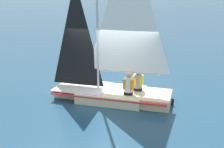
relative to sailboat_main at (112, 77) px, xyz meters
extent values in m
plane|color=navy|center=(0.01, -0.01, -0.85)|extent=(260.00, 260.00, 0.00)
cube|color=beige|center=(0.01, -0.01, -0.68)|extent=(2.67, 2.75, 0.35)
cube|color=beige|center=(1.05, -1.24, -0.68)|extent=(1.28, 1.29, 0.35)
cube|color=beige|center=(-1.03, 1.22, -0.68)|extent=(1.64, 1.59, 0.35)
cube|color=red|center=(0.01, -0.01, -0.57)|extent=(3.83, 4.12, 0.05)
cube|color=silver|center=(0.74, -0.88, -0.48)|extent=(2.31, 2.36, 0.04)
cylinder|color=#B7B7BC|center=(0.34, -0.40, 2.17)|extent=(0.08, 0.08, 5.34)
cylinder|color=#B7B7BC|center=(-0.35, 0.42, 0.22)|extent=(1.45, 1.69, 0.07)
pyramid|color=white|center=(-0.35, 0.42, 2.48)|extent=(1.36, 1.59, 4.47)
pyramid|color=black|center=(0.84, -1.00, 1.46)|extent=(0.94, 1.10, 3.73)
cube|color=black|center=(-1.38, 1.63, -0.73)|extent=(0.07, 0.08, 0.25)
cube|color=black|center=(-0.22, 0.66, -0.62)|extent=(0.36, 0.37, 0.45)
cylinder|color=white|center=(-0.22, 0.66, -0.15)|extent=(0.42, 0.42, 0.50)
cube|color=orange|center=(-0.22, 0.66, -0.12)|extent=(0.42, 0.43, 0.35)
sphere|color=tan|center=(-0.22, 0.66, 0.20)|extent=(0.22, 0.22, 0.22)
cube|color=black|center=(-0.74, 0.53, -0.62)|extent=(0.36, 0.37, 0.45)
cylinder|color=gray|center=(-0.74, 0.53, -0.15)|extent=(0.42, 0.42, 0.50)
cube|color=yellow|center=(-0.74, 0.53, -0.12)|extent=(0.42, 0.43, 0.35)
sphere|color=tan|center=(-0.74, 0.53, 0.20)|extent=(0.22, 0.22, 0.22)
cylinder|color=white|center=(-0.74, 0.53, 0.28)|extent=(0.29, 0.29, 0.06)
camera|label=1|loc=(5.31, 7.83, 2.97)|focal=45.00mm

